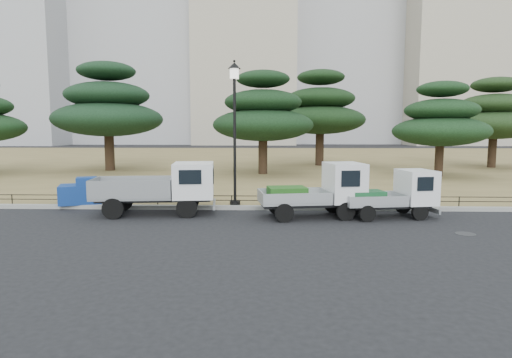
{
  "coord_description": "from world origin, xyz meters",
  "views": [
    {
      "loc": [
        0.53,
        -14.15,
        3.14
      ],
      "look_at": [
        0.0,
        2.0,
        1.3
      ],
      "focal_mm": 30.0,
      "sensor_mm": 36.0,
      "label": 1
    }
  ],
  "objects_px": {
    "truck_kei_front": "(320,190)",
    "tarp_pile": "(82,193)",
    "truck_kei_rear": "(395,194)",
    "street_lamp": "(235,110)",
    "truck_large": "(162,186)"
  },
  "relations": [
    {
      "from": "truck_kei_rear",
      "to": "street_lamp",
      "type": "xyz_separation_m",
      "value": [
        -5.93,
        1.6,
        3.1
      ]
    },
    {
      "from": "truck_kei_rear",
      "to": "truck_kei_front",
      "type": "bearing_deg",
      "value": 171.32
    },
    {
      "from": "truck_large",
      "to": "tarp_pile",
      "type": "distance_m",
      "value": 4.0
    },
    {
      "from": "tarp_pile",
      "to": "street_lamp",
      "type": "bearing_deg",
      "value": -1.12
    },
    {
      "from": "truck_kei_rear",
      "to": "truck_large",
      "type": "bearing_deg",
      "value": 168.2
    },
    {
      "from": "truck_large",
      "to": "truck_kei_front",
      "type": "bearing_deg",
      "value": -10.37
    },
    {
      "from": "truck_large",
      "to": "street_lamp",
      "type": "height_order",
      "value": "street_lamp"
    },
    {
      "from": "tarp_pile",
      "to": "truck_kei_rear",
      "type": "bearing_deg",
      "value": -8.01
    },
    {
      "from": "truck_kei_front",
      "to": "tarp_pile",
      "type": "distance_m",
      "value": 9.74
    },
    {
      "from": "truck_kei_front",
      "to": "tarp_pile",
      "type": "relative_size",
      "value": 2.01
    },
    {
      "from": "truck_kei_rear",
      "to": "street_lamp",
      "type": "bearing_deg",
      "value": 155.18
    },
    {
      "from": "truck_kei_front",
      "to": "truck_kei_rear",
      "type": "height_order",
      "value": "truck_kei_front"
    },
    {
      "from": "truck_kei_front",
      "to": "truck_kei_rear",
      "type": "distance_m",
      "value": 2.71
    },
    {
      "from": "truck_kei_rear",
      "to": "street_lamp",
      "type": "height_order",
      "value": "street_lamp"
    },
    {
      "from": "street_lamp",
      "to": "tarp_pile",
      "type": "relative_size",
      "value": 2.89
    }
  ]
}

